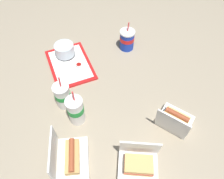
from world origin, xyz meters
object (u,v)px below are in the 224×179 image
Objects in this scene: soda_cup_corner at (63,96)px; soda_cup_center at (127,39)px; clamshell_sandwich_corner at (138,165)px; clamshell_hotdog_right at (175,120)px; cake_container at (65,50)px; soda_cup_back at (76,110)px; ketchup_cup at (79,66)px; plastic_fork at (60,67)px; clamshell_hotdog_center at (71,158)px; food_tray at (70,65)px.

soda_cup_corner is 0.61m from soda_cup_center.
clamshell_hotdog_right is at bearing -68.90° from clamshell_sandwich_corner.
cake_container is 0.84m from clamshell_hotdog_right.
soda_cup_center is at bearing -53.91° from soda_cup_back.
soda_cup_corner reaches higher than ketchup_cup.
soda_cup_center reaches higher than plastic_fork.
clamshell_hotdog_center reaches higher than plastic_fork.
plastic_fork is at bearing 141.00° from cake_container.
soda_cup_back is (-0.35, 0.15, 0.07)m from ketchup_cup.
ketchup_cup reaches higher than food_tray.
food_tray is at bearing -25.94° from soda_cup_corner.
plastic_fork is 0.30m from soda_cup_corner.
soda_cup_back is at bearing -29.04° from clamshell_hotdog_center.
plastic_fork is (-0.09, 0.07, -0.04)m from cake_container.
ketchup_cup is 0.18× the size of soda_cup_corner.
cake_container is 0.74m from clamshell_hotdog_center.
food_tray is 0.43m from soda_cup_back.
clamshell_hotdog_right reaches higher than ketchup_cup.
cake_container is 0.53× the size of clamshell_hotdog_center.
soda_cup_center is (0.26, -0.55, -0.01)m from soda_cup_corner.
soda_cup_back is at bearing 165.13° from food_tray.
soda_cup_corner is at bearing 12.17° from soda_cup_back.
clamshell_sandwich_corner is at bearing -160.36° from soda_cup_corner.
ketchup_cup is at bearing 0.15° from clamshell_sandwich_corner.
clamshell_hotdog_right is at bearing -96.04° from clamshell_hotdog_center.
soda_cup_corner is 0.93× the size of soda_cup_back.
plastic_fork is at bearing -13.86° from clamshell_hotdog_center.
food_tray is 3.55× the size of plastic_fork.
clamshell_sandwich_corner is (-0.78, -0.05, 0.04)m from food_tray.
plastic_fork is at bearing 31.62° from clamshell_hotdog_right.
food_tray is 1.76× the size of soda_cup_corner.
soda_cup_corner is at bearing 50.83° from clamshell_hotdog_right.
soda_cup_corner is at bearing 19.64° from clamshell_sandwich_corner.
cake_container reaches higher than food_tray.
clamshell_sandwich_corner is at bearing 111.10° from clamshell_hotdog_right.
clamshell_hotdog_center reaches higher than clamshell_hotdog_right.
soda_cup_center reaches higher than ketchup_cup.
plastic_fork is (0.06, 0.11, -0.01)m from ketchup_cup.
clamshell_hotdog_center is at bearing 83.96° from clamshell_hotdog_right.
clamshell_hotdog_right is (-0.67, -0.35, 0.03)m from food_tray.
soda_cup_center is (0.59, -0.64, 0.03)m from clamshell_hotdog_center.
food_tray is 0.11m from cake_container.
clamshell_hotdog_center is 0.87m from soda_cup_center.
ketchup_cup reaches higher than plastic_fork.
clamshell_hotdog_right is 1.03× the size of soda_cup_corner.
cake_container is at bearing -17.62° from plastic_fork.
clamshell_hotdog_right reaches higher than food_tray.
clamshell_sandwich_corner is (-0.88, -0.04, -0.01)m from cake_container.
soda_cup_center is (0.65, -0.07, 0.03)m from clamshell_hotdog_right.
soda_cup_back is at bearing 126.09° from soda_cup_center.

